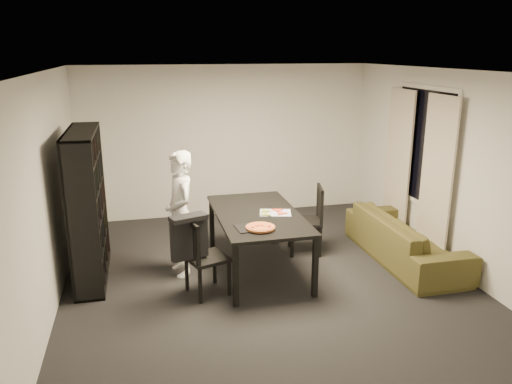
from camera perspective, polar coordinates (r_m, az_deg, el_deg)
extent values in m
cube|color=black|center=(6.53, 1.09, -9.78)|extent=(5.00, 5.50, 0.01)
cube|color=white|center=(5.88, 1.23, 13.68)|extent=(5.00, 5.50, 0.01)
cube|color=silver|center=(8.70, -3.43, 5.79)|extent=(5.00, 0.01, 2.60)
cube|color=silver|center=(3.63, 12.30, -9.44)|extent=(5.00, 0.01, 2.60)
cube|color=silver|center=(5.98, -22.73, -0.19)|extent=(0.01, 5.50, 2.60)
cube|color=silver|center=(7.11, 21.06, 2.43)|extent=(0.01, 5.50, 2.60)
cube|color=black|center=(7.56, 18.59, 4.96)|extent=(0.02, 1.40, 1.60)
cube|color=white|center=(7.55, 18.55, 4.96)|extent=(0.03, 1.52, 1.72)
cube|color=beige|center=(7.16, 19.92, 1.38)|extent=(0.03, 0.70, 2.25)
cube|color=beige|center=(8.02, 15.92, 3.22)|extent=(0.03, 0.70, 2.25)
cube|color=black|center=(6.60, -18.69, -1.50)|extent=(0.35, 1.50, 1.90)
cube|color=black|center=(6.48, 0.21, -2.61)|extent=(1.06, 1.90, 0.04)
cube|color=black|center=(5.72, -2.33, -9.53)|extent=(0.06, 0.06, 0.75)
cube|color=black|center=(5.96, 6.77, -8.55)|extent=(0.06, 0.06, 0.75)
cube|color=black|center=(7.36, -5.06, -3.63)|extent=(0.06, 0.06, 0.75)
cube|color=black|center=(7.54, 2.10, -3.08)|extent=(0.06, 0.06, 0.75)
cube|color=black|center=(6.00, -5.61, -7.52)|extent=(0.56, 0.56, 0.04)
cube|color=black|center=(5.82, -7.44, -5.58)|extent=(0.18, 0.43, 0.47)
cube|color=black|center=(5.75, -7.52, -3.59)|extent=(0.16, 0.41, 0.05)
cube|color=black|center=(6.02, -3.10, -9.84)|extent=(0.04, 0.04, 0.43)
cube|color=black|center=(6.33, -4.76, -8.55)|extent=(0.04, 0.04, 0.43)
cube|color=black|center=(5.87, -6.40, -10.64)|extent=(0.04, 0.04, 0.43)
cube|color=black|center=(6.18, -7.92, -9.26)|extent=(0.04, 0.04, 0.43)
cube|color=black|center=(7.18, 5.61, -3.36)|extent=(0.55, 0.55, 0.04)
cube|color=black|center=(7.12, 7.32, -1.33)|extent=(0.15, 0.45, 0.49)
cube|color=black|center=(7.06, 7.38, 0.39)|extent=(0.13, 0.43, 0.05)
cube|color=black|center=(7.43, 3.91, -4.65)|extent=(0.04, 0.04, 0.44)
cube|color=black|center=(7.07, 4.14, -5.77)|extent=(0.04, 0.04, 0.44)
cube|color=black|center=(7.47, 6.90, -4.62)|extent=(0.04, 0.04, 0.44)
cube|color=black|center=(7.11, 7.29, -5.73)|extent=(0.04, 0.04, 0.44)
cube|color=black|center=(5.81, -7.64, -5.38)|extent=(0.45, 0.22, 0.47)
cube|color=black|center=(5.72, -7.74, -2.93)|extent=(0.46, 0.31, 0.05)
imported|color=white|center=(6.44, -8.64, -2.49)|extent=(0.51, 0.66, 1.63)
cube|color=black|center=(5.96, -0.38, -4.03)|extent=(0.43, 0.36, 0.01)
cylinder|color=#9D542D|center=(5.89, 0.51, -4.07)|extent=(0.35, 0.35, 0.02)
cylinder|color=#D07135|center=(5.89, 0.51, -3.93)|extent=(0.31, 0.31, 0.01)
cube|color=white|center=(6.48, 2.23, -2.39)|extent=(0.46, 0.39, 0.01)
imported|color=#443E1B|center=(7.25, 16.66, -5.07)|extent=(0.84, 2.16, 0.63)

